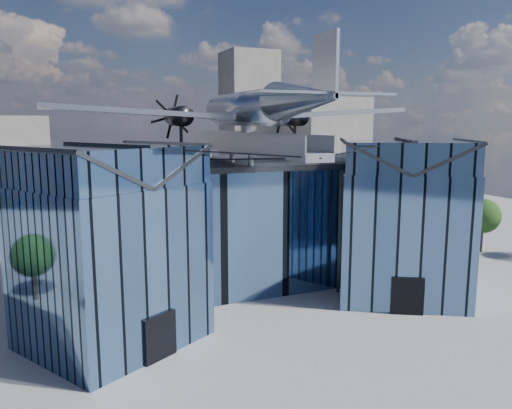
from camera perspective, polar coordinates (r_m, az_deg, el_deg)
name	(u,v)px	position (r m, az deg, el deg)	size (l,w,h in m)	color
ground_plane	(267,310)	(35.84, 1.26, -11.92)	(120.00, 120.00, 0.00)	gray
museum	(237,218)	(39.50, -2.14, -1.55)	(32.88, 24.50, 17.60)	#4B6D9A
bg_towers	(148,142)	(82.43, -12.28, 7.05)	(77.00, 24.50, 26.00)	gray
tree_side_e	(483,216)	(55.13, 24.48, -1.21)	(3.99, 3.99, 5.48)	#362415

